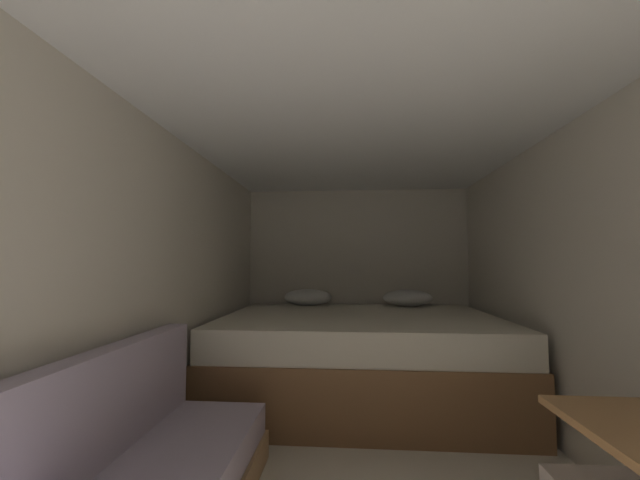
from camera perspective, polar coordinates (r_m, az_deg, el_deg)
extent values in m
cube|color=beige|center=(4.50, 5.65, -5.86)|extent=(2.70, 0.05, 2.13)
cube|color=beige|center=(2.49, -25.49, -7.30)|extent=(0.05, 4.63, 2.13)
cube|color=beige|center=(2.59, 38.00, -6.73)|extent=(0.05, 4.63, 2.13)
cube|color=white|center=(2.34, 6.74, 19.36)|extent=(2.70, 4.63, 0.05)
cube|color=brown|center=(3.64, 6.08, -19.28)|extent=(2.48, 1.84, 0.51)
cube|color=beige|center=(3.55, 6.04, -13.33)|extent=(2.44, 1.80, 0.25)
ellipsoid|color=white|center=(4.27, -1.86, -8.77)|extent=(0.54, 0.29, 0.18)
ellipsoid|color=white|center=(4.29, 13.31, -8.65)|extent=(0.54, 0.29, 0.18)
cube|color=#AD9EB2|center=(1.90, -35.37, -22.78)|extent=(0.12, 2.03, 0.50)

